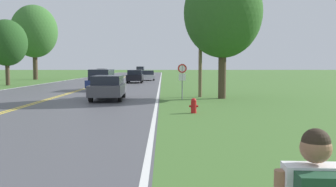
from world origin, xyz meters
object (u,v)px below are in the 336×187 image
(car_black_suv_mid_far, at_px, (135,76))
(car_champagne_van_horizon, at_px, (140,71))
(car_silver_hatchback_receding, at_px, (148,75))
(tree_behind_sign, at_px, (223,13))
(tree_mid_treeline, at_px, (6,43))
(traffic_sign, at_px, (182,73))
(car_dark_blue_suv_mid_near, at_px, (102,79))
(tree_left_verge, at_px, (34,32))
(car_dark_grey_suv_approaching, at_px, (108,87))
(fire_hydrant, at_px, (194,105))
(car_dark_green_van_distant, at_px, (102,73))

(car_black_suv_mid_far, xyz_separation_m, car_champagne_van_horizon, (-1.69, 37.89, 0.16))
(car_black_suv_mid_far, xyz_separation_m, car_silver_hatchback_receding, (1.32, 7.49, -0.08))
(tree_behind_sign, relative_size, tree_mid_treeline, 1.18)
(traffic_sign, distance_m, car_champagne_van_horizon, 60.67)
(traffic_sign, xyz_separation_m, car_dark_blue_suv_mid_near, (-6.56, 8.57, -0.74))
(tree_left_verge, xyz_separation_m, car_dark_blue_suv_mid_near, (14.60, -24.86, -6.50))
(car_dark_grey_suv_approaching, height_order, car_champagne_van_horizon, car_champagne_van_horizon)
(car_dark_grey_suv_approaching, xyz_separation_m, car_champagne_van_horizon, (-1.76, 60.60, 0.19))
(car_dark_blue_suv_mid_near, bearing_deg, fire_hydrant, 24.61)
(car_dark_grey_suv_approaching, height_order, car_silver_hatchback_receding, car_dark_grey_suv_approaching)
(car_champagne_van_horizon, bearing_deg, fire_hydrant, 6.04)
(traffic_sign, xyz_separation_m, car_champagne_van_horizon, (-6.41, 60.33, -0.67))
(fire_hydrant, distance_m, traffic_sign, 6.78)
(fire_hydrant, xyz_separation_m, car_champagne_van_horizon, (-6.57, 66.97, 0.68))
(car_dark_green_van_distant, bearing_deg, car_dark_grey_suv_approaching, -172.17)
(tree_mid_treeline, height_order, car_dark_green_van_distant, tree_mid_treeline)
(car_champagne_van_horizon, bearing_deg, tree_left_verge, -28.29)
(tree_left_verge, bearing_deg, car_black_suv_mid_far, -33.77)
(fire_hydrant, bearing_deg, car_dark_green_van_distant, 104.04)
(tree_mid_treeline, xyz_separation_m, car_dark_blue_suv_mid_near, (11.70, -8.13, -3.68))
(tree_behind_sign, height_order, car_black_suv_mid_far, tree_behind_sign)
(tree_left_verge, xyz_separation_m, car_silver_hatchback_receding, (17.76, -3.50, -6.67))
(fire_hydrant, relative_size, car_dark_blue_suv_mid_near, 0.14)
(car_silver_hatchback_receding, bearing_deg, car_champagne_van_horizon, -175.99)
(fire_hydrant, relative_size, car_silver_hatchback_receding, 0.17)
(car_dark_green_van_distant, height_order, car_champagne_van_horizon, car_champagne_van_horizon)
(tree_left_verge, distance_m, tree_mid_treeline, 17.21)
(tree_mid_treeline, height_order, car_dark_grey_suv_approaching, tree_mid_treeline)
(car_dark_grey_suv_approaching, height_order, car_dark_blue_suv_mid_near, car_dark_blue_suv_mid_near)
(car_black_suv_mid_far, bearing_deg, fire_hydrant, 9.30)
(traffic_sign, relative_size, tree_mid_treeline, 0.32)
(traffic_sign, relative_size, car_dark_blue_suv_mid_near, 0.48)
(tree_mid_treeline, bearing_deg, car_champagne_van_horizon, 74.81)
(car_silver_hatchback_receding, distance_m, car_dark_green_van_distant, 17.36)
(tree_mid_treeline, distance_m, car_silver_hatchback_receding, 20.26)
(tree_left_verge, relative_size, car_dark_grey_suv_approaching, 2.43)
(tree_behind_sign, relative_size, car_silver_hatchback_receding, 2.05)
(traffic_sign, relative_size, tree_behind_sign, 0.27)
(car_dark_grey_suv_approaching, relative_size, car_dark_blue_suv_mid_near, 1.00)
(car_dark_blue_suv_mid_near, distance_m, car_dark_green_van_distant, 36.56)
(tree_behind_sign, bearing_deg, traffic_sign, -167.23)
(traffic_sign, bearing_deg, car_silver_hatchback_receding, 96.48)
(traffic_sign, bearing_deg, tree_left_verge, 122.33)
(car_silver_hatchback_receding, xyz_separation_m, car_champagne_van_horizon, (-3.01, 30.40, 0.24))
(tree_left_verge, relative_size, car_champagne_van_horizon, 2.66)
(traffic_sign, bearing_deg, fire_hydrant, -88.67)
(fire_hydrant, distance_m, car_black_suv_mid_far, 29.50)
(car_silver_hatchback_receding, bearing_deg, fire_hydrant, 3.90)
(traffic_sign, height_order, tree_left_verge, tree_left_verge)
(traffic_sign, relative_size, car_black_suv_mid_far, 0.50)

